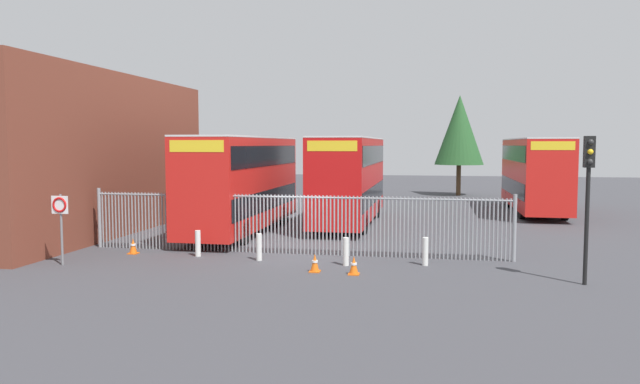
# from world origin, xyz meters

# --- Properties ---
(ground_plane) EXTENTS (100.00, 100.00, 0.00)m
(ground_plane) POSITION_xyz_m (0.00, 8.00, 0.00)
(ground_plane) COLOR #3D3D42
(depot_building_brick) EXTENTS (6.26, 15.93, 7.20)m
(depot_building_brick) POSITION_xyz_m (-11.73, 3.55, 3.60)
(depot_building_brick) COLOR brown
(depot_building_brick) RESTS_ON ground
(palisade_fence) EXTENTS (15.86, 0.14, 2.35)m
(palisade_fence) POSITION_xyz_m (-0.25, 0.00, 1.18)
(palisade_fence) COLOR gray
(palisade_fence) RESTS_ON ground
(double_decker_bus_near_gate) EXTENTS (2.54, 10.81, 4.42)m
(double_decker_bus_near_gate) POSITION_xyz_m (-3.81, 4.92, 2.42)
(double_decker_bus_near_gate) COLOR red
(double_decker_bus_near_gate) RESTS_ON ground
(double_decker_bus_behind_fence_left) EXTENTS (2.54, 10.81, 4.42)m
(double_decker_bus_behind_fence_left) POSITION_xyz_m (0.65, 8.68, 2.42)
(double_decker_bus_behind_fence_left) COLOR red
(double_decker_bus_behind_fence_left) RESTS_ON ground
(double_decker_bus_behind_fence_right) EXTENTS (2.54, 10.81, 4.42)m
(double_decker_bus_behind_fence_right) POSITION_xyz_m (10.72, 15.75, 2.42)
(double_decker_bus_behind_fence_right) COLOR red
(double_decker_bus_behind_fence_right) RESTS_ON ground
(bollard_near_left) EXTENTS (0.20, 0.20, 0.95)m
(bollard_near_left) POSITION_xyz_m (-3.54, -1.13, 0.47)
(bollard_near_left) COLOR silver
(bollard_near_left) RESTS_ON ground
(bollard_center_front) EXTENTS (0.20, 0.20, 0.95)m
(bollard_center_front) POSITION_xyz_m (-1.14, -1.46, 0.47)
(bollard_center_front) COLOR silver
(bollard_center_front) RESTS_ON ground
(bollard_near_right) EXTENTS (0.20, 0.20, 0.95)m
(bollard_near_right) POSITION_xyz_m (1.98, -1.76, 0.47)
(bollard_near_right) COLOR silver
(bollard_near_right) RESTS_ON ground
(bollard_far_right) EXTENTS (0.20, 0.20, 0.95)m
(bollard_far_right) POSITION_xyz_m (4.60, -1.24, 0.47)
(bollard_far_right) COLOR silver
(bollard_far_right) RESTS_ON ground
(traffic_cone_by_gate) EXTENTS (0.34, 0.34, 0.59)m
(traffic_cone_by_gate) POSITION_xyz_m (-6.11, -1.11, 0.29)
(traffic_cone_by_gate) COLOR orange
(traffic_cone_by_gate) RESTS_ON ground
(traffic_cone_mid_forecourt) EXTENTS (0.34, 0.34, 0.59)m
(traffic_cone_mid_forecourt) POSITION_xyz_m (1.15, -2.95, 0.29)
(traffic_cone_mid_forecourt) COLOR orange
(traffic_cone_mid_forecourt) RESTS_ON ground
(traffic_cone_near_kerb) EXTENTS (0.34, 0.34, 0.59)m
(traffic_cone_near_kerb) POSITION_xyz_m (2.42, -3.11, 0.29)
(traffic_cone_near_kerb) COLOR orange
(traffic_cone_near_kerb) RESTS_ON ground
(speed_limit_sign_post) EXTENTS (0.60, 0.14, 2.40)m
(speed_limit_sign_post) POSITION_xyz_m (-7.42, -3.52, 1.78)
(speed_limit_sign_post) COLOR slate
(speed_limit_sign_post) RESTS_ON ground
(traffic_light_kerbside) EXTENTS (0.28, 0.33, 4.30)m
(traffic_light_kerbside) POSITION_xyz_m (9.18, -3.20, 2.99)
(traffic_light_kerbside) COLOR black
(traffic_light_kerbside) RESTS_ON ground
(tree_tall_back) EXTENTS (3.85, 3.85, 7.97)m
(tree_tall_back) POSITION_xyz_m (6.84, 27.35, 5.20)
(tree_tall_back) COLOR #4C3823
(tree_tall_back) RESTS_ON ground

